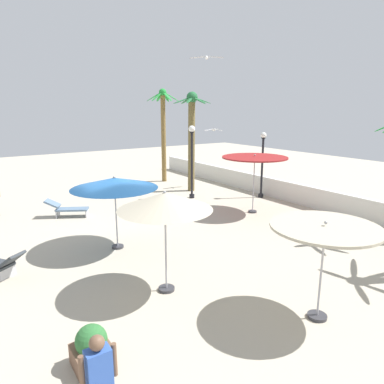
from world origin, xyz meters
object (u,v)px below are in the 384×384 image
at_px(patio_umbrella_2, 165,202).
at_px(lamp_post_0, 262,162).
at_px(patio_umbrella_3, 114,183).
at_px(guest_1, 99,375).
at_px(seagull_1, 207,57).
at_px(planter, 92,348).
at_px(patio_umbrella_0, 325,232).
at_px(lounge_chair_0, 67,208).
at_px(palm_tree_1, 163,127).
at_px(palm_tree_2, 192,132).
at_px(lamp_post_1, 192,156).
at_px(patio_umbrella_1, 255,159).
at_px(seagull_0, 214,130).

xyz_separation_m(patio_umbrella_2, lamp_post_0, (-5.94, 9.40, -0.50)).
height_order(patio_umbrella_3, guest_1, patio_umbrella_3).
bearing_deg(seagull_1, patio_umbrella_2, -50.18).
bearing_deg(planter, lamp_post_0, 122.48).
bearing_deg(patio_umbrella_2, patio_umbrella_0, 36.62).
distance_m(lounge_chair_0, seagull_1, 8.99).
xyz_separation_m(palm_tree_1, lounge_chair_0, (4.57, -7.61, -3.24)).
relative_size(palm_tree_2, lounge_chair_0, 3.03).
xyz_separation_m(patio_umbrella_0, lamp_post_1, (-11.03, 3.88, 0.20)).
height_order(palm_tree_2, seagull_1, seagull_1).
height_order(patio_umbrella_0, patio_umbrella_1, patio_umbrella_1).
bearing_deg(seagull_1, lamp_post_1, 150.92).
distance_m(patio_umbrella_2, palm_tree_2, 11.82).
height_order(lamp_post_0, lounge_chair_0, lamp_post_0).
relative_size(patio_umbrella_0, patio_umbrella_3, 0.82).
xyz_separation_m(lamp_post_1, seagull_1, (5.24, -2.92, 4.14)).
distance_m(patio_umbrella_1, patio_umbrella_3, 6.98).
bearing_deg(planter, palm_tree_2, 138.81).
bearing_deg(patio_umbrella_2, palm_tree_1, 150.74).
bearing_deg(guest_1, lamp_post_0, 126.43).
xyz_separation_m(patio_umbrella_1, palm_tree_1, (-8.73, 0.16, 1.10)).
bearing_deg(guest_1, patio_umbrella_3, 156.08).
distance_m(patio_umbrella_0, planter, 5.35).
bearing_deg(seagull_1, lamp_post_0, 117.68).
bearing_deg(patio_umbrella_0, seagull_0, 152.61).
distance_m(lamp_post_0, seagull_1, 8.28).
distance_m(lamp_post_1, lounge_chair_0, 6.88).
distance_m(patio_umbrella_0, seagull_1, 7.30).
relative_size(palm_tree_1, planter, 7.10).
bearing_deg(planter, seagull_1, 127.05).
bearing_deg(lamp_post_1, palm_tree_2, 146.55).
distance_m(patio_umbrella_1, patio_umbrella_2, 8.10).
bearing_deg(seagull_0, guest_1, -42.72).
bearing_deg(guest_1, palm_tree_2, 141.35).
bearing_deg(patio_umbrella_3, guest_1, -23.92).
distance_m(patio_umbrella_2, lamp_post_0, 11.13).
bearing_deg(lamp_post_0, palm_tree_2, -146.41).
height_order(lamp_post_1, lounge_chair_0, lamp_post_1).
bearing_deg(seagull_0, lamp_post_1, -58.66).
bearing_deg(patio_umbrella_0, guest_1, -89.14).
xyz_separation_m(palm_tree_1, lamp_post_0, (6.86, 2.23, -1.67)).
xyz_separation_m(patio_umbrella_2, lounge_chair_0, (-8.23, -0.44, -2.07)).
distance_m(patio_umbrella_3, lounge_chair_0, 5.10).
bearing_deg(patio_umbrella_3, seagull_1, 75.58).
bearing_deg(planter, patio_umbrella_1, 120.98).
relative_size(patio_umbrella_3, seagull_1, 2.94).
distance_m(palm_tree_2, lounge_chair_0, 8.24).
relative_size(palm_tree_1, lamp_post_1, 1.54).
relative_size(patio_umbrella_1, patio_umbrella_3, 1.02).
bearing_deg(lounge_chair_0, seagull_1, 33.73).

